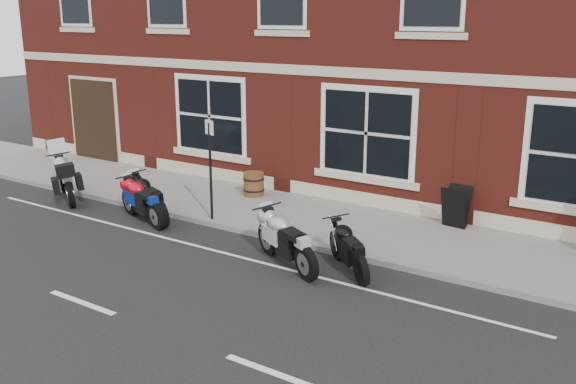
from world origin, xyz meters
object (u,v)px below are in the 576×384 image
moto_sport_black (149,196)px  moto_naked_black (350,246)px  moto_sport_silver (287,238)px  a_board_sign (456,206)px  moto_sport_red (143,199)px  moto_touring_silver (67,176)px  barrel_planter (254,184)px  parking_sign (210,163)px

moto_sport_black → moto_naked_black: 5.57m
moto_sport_silver → a_board_sign: 4.33m
moto_sport_red → a_board_sign: size_ratio=2.17×
moto_touring_silver → barrel_planter: (4.17, 2.69, -0.19)m
moto_touring_silver → parking_sign: size_ratio=0.87×
parking_sign → a_board_sign: bearing=47.2°
parking_sign → moto_sport_silver: bearing=-3.3°
moto_sport_black → barrel_planter: size_ratio=3.28×
moto_touring_silver → parking_sign: parking_sign is taller
moto_sport_red → moto_sport_black: 0.23m
moto_sport_silver → moto_naked_black: bearing=-40.2°
moto_touring_silver → moto_sport_silver: (7.51, -0.69, -0.05)m
moto_touring_silver → parking_sign: (4.58, 0.51, 0.85)m
moto_sport_red → parking_sign: (1.48, 0.76, 0.93)m
moto_naked_black → parking_sign: bearing=121.3°
moto_sport_black → moto_sport_silver: moto_sport_silver is taller
a_board_sign → parking_sign: bearing=-144.2°
moto_touring_silver → moto_sport_silver: size_ratio=1.01×
moto_sport_red → moto_sport_silver: bearing=-76.6°
moto_sport_red → parking_sign: bearing=-43.9°
moto_touring_silver → moto_naked_black: size_ratio=1.34×
parking_sign → moto_naked_black: bearing=8.7°
a_board_sign → moto_sport_black: bearing=-146.2°
barrel_planter → moto_touring_silver: bearing=-147.1°
moto_sport_black → moto_naked_black: bearing=-69.5°
moto_sport_red → barrel_planter: 3.13m
moto_sport_red → moto_naked_black: bearing=-70.7°
moto_sport_red → moto_sport_silver: 4.44m
moto_touring_silver → moto_sport_black: (3.07, -0.02, -0.06)m
moto_sport_silver → moto_naked_black: 1.22m
moto_sport_silver → parking_sign: 3.29m
moto_sport_silver → moto_sport_red: bearing=111.8°
moto_naked_black → a_board_sign: size_ratio=1.64×
moto_touring_silver → a_board_sign: size_ratio=2.19×
moto_sport_silver → barrel_planter: moto_sport_silver is taller
moto_touring_silver → moto_sport_black: 3.07m
moto_touring_silver → parking_sign: 4.69m
a_board_sign → moto_sport_silver: bearing=-109.8°
moto_naked_black → moto_sport_silver: bearing=153.9°
moto_touring_silver → moto_naked_black: moto_touring_silver is taller
moto_sport_black → barrel_planter: moto_sport_black is taller
moto_touring_silver → barrel_planter: bearing=-25.2°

